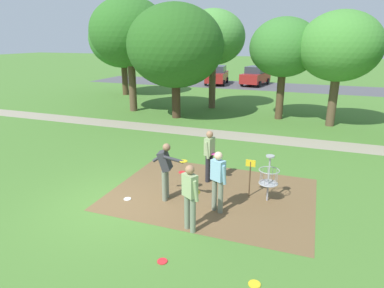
{
  "coord_description": "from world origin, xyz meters",
  "views": [
    {
      "loc": [
        4.98,
        -7.1,
        4.51
      ],
      "look_at": [
        1.19,
        3.14,
        1.0
      ],
      "focal_mm": 31.01,
      "sensor_mm": 36.0,
      "label": 1
    }
  ],
  "objects_px": {
    "frisbee_near_basket": "(182,172)",
    "tree_mid_center": "(123,39)",
    "frisbee_by_tee": "(162,261)",
    "frisbee_mid_grass": "(127,199)",
    "player_foreground_watching": "(209,153)",
    "tree_far_left": "(175,46)",
    "disc_golf_basket": "(267,176)",
    "player_waiting_left": "(218,178)",
    "tree_mid_left": "(340,47)",
    "tree_mid_right": "(213,38)",
    "tree_far_center": "(130,32)",
    "player_waiting_right": "(190,194)",
    "parked_car_center_left": "(256,76)",
    "frisbee_far_left": "(254,284)",
    "player_throwing": "(166,168)",
    "tree_near_right": "(284,48)",
    "parked_car_leftmost": "(217,75)"
  },
  "relations": [
    {
      "from": "player_foreground_watching",
      "to": "tree_mid_right",
      "type": "height_order",
      "value": "tree_mid_right"
    },
    {
      "from": "tree_near_right",
      "to": "tree_far_center",
      "type": "xyz_separation_m",
      "value": [
        -9.06,
        -0.96,
        0.84
      ]
    },
    {
      "from": "player_foreground_watching",
      "to": "tree_mid_center",
      "type": "height_order",
      "value": "tree_mid_center"
    },
    {
      "from": "frisbee_far_left",
      "to": "parked_car_center_left",
      "type": "height_order",
      "value": "parked_car_center_left"
    },
    {
      "from": "frisbee_far_left",
      "to": "tree_near_right",
      "type": "relative_size",
      "value": 0.04
    },
    {
      "from": "frisbee_far_left",
      "to": "frisbee_mid_grass",
      "type": "bearing_deg",
      "value": 151.58
    },
    {
      "from": "player_waiting_right",
      "to": "parked_car_center_left",
      "type": "xyz_separation_m",
      "value": [
        -3.13,
        26.72,
        -0.05
      ]
    },
    {
      "from": "frisbee_mid_grass",
      "to": "tree_mid_right",
      "type": "xyz_separation_m",
      "value": [
        -1.6,
        13.64,
        4.5
      ]
    },
    {
      "from": "frisbee_near_basket",
      "to": "tree_mid_center",
      "type": "xyz_separation_m",
      "value": [
        -10.66,
        13.92,
        4.39
      ]
    },
    {
      "from": "tree_far_left",
      "to": "tree_far_center",
      "type": "relative_size",
      "value": 0.92
    },
    {
      "from": "frisbee_by_tee",
      "to": "tree_mid_left",
      "type": "distance_m",
      "value": 14.52
    },
    {
      "from": "tree_mid_left",
      "to": "parked_car_leftmost",
      "type": "distance_m",
      "value": 17.72
    },
    {
      "from": "frisbee_by_tee",
      "to": "frisbee_far_left",
      "type": "distance_m",
      "value": 1.95
    },
    {
      "from": "frisbee_mid_grass",
      "to": "parked_car_center_left",
      "type": "bearing_deg",
      "value": 91.86
    },
    {
      "from": "disc_golf_basket",
      "to": "tree_mid_left",
      "type": "bearing_deg",
      "value": 78.75
    },
    {
      "from": "player_waiting_right",
      "to": "parked_car_leftmost",
      "type": "distance_m",
      "value": 27.04
    },
    {
      "from": "disc_golf_basket",
      "to": "player_throwing",
      "type": "distance_m",
      "value": 2.89
    },
    {
      "from": "player_waiting_left",
      "to": "tree_mid_center",
      "type": "distance_m",
      "value": 20.71
    },
    {
      "from": "disc_golf_basket",
      "to": "tree_mid_center",
      "type": "xyz_separation_m",
      "value": [
        -13.7,
        15.0,
        3.64
      ]
    },
    {
      "from": "player_waiting_left",
      "to": "tree_far_left",
      "type": "height_order",
      "value": "tree_far_left"
    },
    {
      "from": "parked_car_center_left",
      "to": "player_waiting_left",
      "type": "bearing_deg",
      "value": -82.23
    },
    {
      "from": "parked_car_leftmost",
      "to": "tree_far_left",
      "type": "bearing_deg",
      "value": -82.78
    },
    {
      "from": "frisbee_near_basket",
      "to": "tree_mid_left",
      "type": "height_order",
      "value": "tree_mid_left"
    },
    {
      "from": "frisbee_by_tee",
      "to": "frisbee_mid_grass",
      "type": "bearing_deg",
      "value": 134.33
    },
    {
      "from": "frisbee_near_basket",
      "to": "tree_near_right",
      "type": "relative_size",
      "value": 0.04
    },
    {
      "from": "tree_far_left",
      "to": "parked_car_leftmost",
      "type": "height_order",
      "value": "tree_far_left"
    },
    {
      "from": "parked_car_leftmost",
      "to": "tree_mid_right",
      "type": "bearing_deg",
      "value": -75.33
    },
    {
      "from": "parked_car_center_left",
      "to": "tree_far_center",
      "type": "bearing_deg",
      "value": -109.41
    },
    {
      "from": "frisbee_by_tee",
      "to": "frisbee_mid_grass",
      "type": "distance_m",
      "value": 3.11
    },
    {
      "from": "player_throwing",
      "to": "tree_far_center",
      "type": "distance_m",
      "value": 13.31
    },
    {
      "from": "player_waiting_right",
      "to": "tree_far_center",
      "type": "relative_size",
      "value": 0.25
    },
    {
      "from": "frisbee_by_tee",
      "to": "tree_near_right",
      "type": "height_order",
      "value": "tree_near_right"
    },
    {
      "from": "player_foreground_watching",
      "to": "frisbee_mid_grass",
      "type": "xyz_separation_m",
      "value": [
        -1.84,
        -2.1,
        -0.96
      ]
    },
    {
      "from": "frisbee_by_tee",
      "to": "tree_mid_right",
      "type": "xyz_separation_m",
      "value": [
        -3.77,
        15.87,
        4.5
      ]
    },
    {
      "from": "frisbee_by_tee",
      "to": "tree_mid_center",
      "type": "bearing_deg",
      "value": 123.04
    },
    {
      "from": "player_foreground_watching",
      "to": "tree_far_left",
      "type": "bearing_deg",
      "value": 119.58
    },
    {
      "from": "disc_golf_basket",
      "to": "player_foreground_watching",
      "type": "distance_m",
      "value": 2.09
    },
    {
      "from": "player_foreground_watching",
      "to": "player_throwing",
      "type": "bearing_deg",
      "value": -114.75
    },
    {
      "from": "disc_golf_basket",
      "to": "player_waiting_left",
      "type": "relative_size",
      "value": 0.81
    },
    {
      "from": "disc_golf_basket",
      "to": "player_foreground_watching",
      "type": "relative_size",
      "value": 0.81
    },
    {
      "from": "tree_far_center",
      "to": "tree_mid_left",
      "type": "bearing_deg",
      "value": 1.36
    },
    {
      "from": "tree_mid_left",
      "to": "tree_mid_center",
      "type": "distance_m",
      "value": 16.48
    },
    {
      "from": "player_waiting_left",
      "to": "frisbee_mid_grass",
      "type": "height_order",
      "value": "player_waiting_left"
    },
    {
      "from": "player_waiting_left",
      "to": "tree_mid_right",
      "type": "height_order",
      "value": "tree_mid_right"
    },
    {
      "from": "disc_golf_basket",
      "to": "player_waiting_left",
      "type": "bearing_deg",
      "value": -135.76
    },
    {
      "from": "player_throwing",
      "to": "parked_car_leftmost",
      "type": "relative_size",
      "value": 0.39
    },
    {
      "from": "player_waiting_left",
      "to": "tree_mid_right",
      "type": "xyz_separation_m",
      "value": [
        -4.26,
        13.39,
        3.54
      ]
    },
    {
      "from": "player_waiting_left",
      "to": "tree_far_center",
      "type": "xyz_separation_m",
      "value": [
        -8.73,
        10.72,
        3.85
      ]
    },
    {
      "from": "player_foreground_watching",
      "to": "tree_mid_left",
      "type": "bearing_deg",
      "value": 66.85
    },
    {
      "from": "tree_far_center",
      "to": "frisbee_far_left",
      "type": "bearing_deg",
      "value": -52.32
    }
  ]
}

